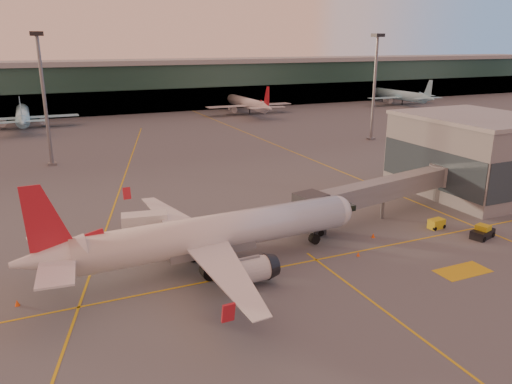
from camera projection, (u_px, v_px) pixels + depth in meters
name	position (u px, v px, depth m)	size (l,w,h in m)	color
ground	(299.00, 287.00, 50.38)	(600.00, 600.00, 0.00)	#4C4F54
taxi_markings	(137.00, 185.00, 86.34)	(100.12, 173.00, 0.01)	gold
terminal	(100.00, 87.00, 171.61)	(400.00, 20.00, 17.60)	#19382D
gate_building	(473.00, 154.00, 80.65)	(18.40, 22.40, 12.60)	slate
mast_west_near	(43.00, 90.00, 95.84)	(2.40, 2.40, 25.60)	slate
mast_east_near	(375.00, 80.00, 121.76)	(2.40, 2.40, 25.60)	slate
distant_aircraft_row	(39.00, 127.00, 145.15)	(290.00, 34.00, 13.00)	#95E0FA
main_airplane	(208.00, 236.00, 53.76)	(38.19, 34.36, 11.53)	silver
jet_bridge	(390.00, 189.00, 69.86)	(30.41, 8.90, 5.76)	slate
catering_truck	(146.00, 228.00, 59.92)	(5.64, 3.21, 4.14)	maroon
gpu_cart	(437.00, 224.00, 66.12)	(2.30, 1.52, 1.27)	gold
pushback_tug	(483.00, 233.00, 62.89)	(3.67, 2.62, 1.70)	black
cone_nose	(373.00, 235.00, 63.10)	(0.45, 0.45, 0.58)	#F3510C
cone_tail	(17.00, 303.00, 46.82)	(0.47, 0.47, 0.60)	#F3510C
cone_wing_left	(171.00, 218.00, 69.33)	(0.40, 0.40, 0.51)	#F3510C
cone_fwd	(358.00, 254.00, 57.67)	(0.38, 0.38, 0.48)	#F3510C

